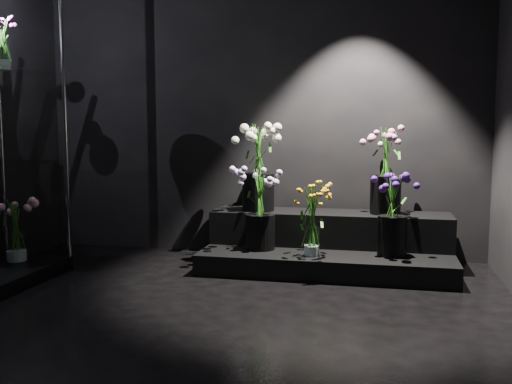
% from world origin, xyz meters
% --- Properties ---
extents(floor, '(4.00, 4.00, 0.00)m').
position_xyz_m(floor, '(0.00, 0.00, 0.00)').
color(floor, black).
rests_on(floor, ground).
extents(wall_back, '(4.00, 0.00, 4.00)m').
position_xyz_m(wall_back, '(0.00, 2.00, 1.40)').
color(wall_back, black).
rests_on(wall_back, floor).
extents(display_riser, '(1.99, 0.88, 0.44)m').
position_xyz_m(display_riser, '(0.68, 1.60, 0.18)').
color(display_riser, black).
rests_on(display_riser, floor).
extents(bouquet_orange_bells, '(0.32, 0.32, 0.56)m').
position_xyz_m(bouquet_orange_bells, '(0.58, 1.26, 0.45)').
color(bouquet_orange_bells, white).
rests_on(bouquet_orange_bells, display_riser).
extents(bouquet_lilac, '(0.39, 0.39, 0.65)m').
position_xyz_m(bouquet_lilac, '(0.15, 1.41, 0.53)').
color(bouquet_lilac, black).
rests_on(bouquet_lilac, display_riser).
extents(bouquet_purple, '(0.38, 0.38, 0.64)m').
position_xyz_m(bouquet_purple, '(1.19, 1.40, 0.53)').
color(bouquet_purple, black).
rests_on(bouquet_purple, display_riser).
extents(bouquet_cream_roses, '(0.44, 0.44, 0.74)m').
position_xyz_m(bouquet_cream_roses, '(0.07, 1.69, 0.86)').
color(bouquet_cream_roses, black).
rests_on(bouquet_cream_roses, display_riser).
extents(bouquet_pink_roses, '(0.41, 0.41, 0.70)m').
position_xyz_m(bouquet_pink_roses, '(1.13, 1.72, 0.85)').
color(bouquet_pink_roses, black).
rests_on(bouquet_pink_roses, display_riser).
extents(bouquet_case_magenta, '(0.26, 0.26, 0.39)m').
position_xyz_m(bouquet_case_magenta, '(-1.62, 0.69, 1.77)').
color(bouquet_case_magenta, white).
rests_on(bouquet_case_magenta, display_case).
extents(bouquet_case_base_pink, '(0.37, 0.37, 0.50)m').
position_xyz_m(bouquet_case_base_pink, '(-1.69, 0.84, 0.36)').
color(bouquet_case_base_pink, white).
rests_on(bouquet_case_base_pink, display_case).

